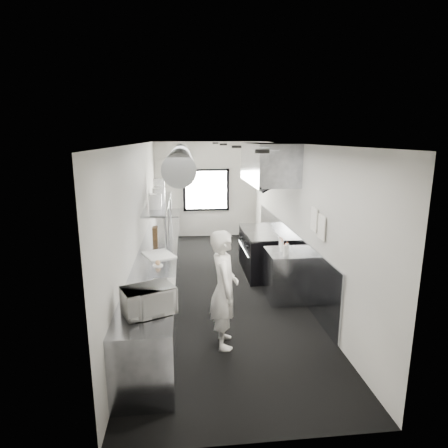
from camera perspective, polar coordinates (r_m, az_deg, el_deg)
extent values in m
cube|color=black|center=(7.65, -0.80, -9.39)|extent=(3.00, 8.00, 0.01)
cube|color=silver|center=(7.08, -0.87, 12.06)|extent=(3.00, 8.00, 0.01)
cube|color=beige|center=(11.17, -2.73, 5.19)|extent=(3.00, 0.02, 2.80)
cube|color=beige|center=(3.46, 5.42, -13.01)|extent=(3.00, 0.02, 2.80)
cube|color=beige|center=(7.26, -12.71, 0.62)|extent=(0.02, 8.00, 2.80)
cube|color=beige|center=(7.52, 10.62, 1.15)|extent=(0.02, 8.00, 2.80)
cube|color=gray|center=(8.01, 9.63, -4.38)|extent=(0.03, 5.50, 1.10)
cylinder|color=gray|center=(7.46, -6.60, 10.10)|extent=(0.40, 6.40, 0.40)
cube|color=white|center=(11.13, -2.71, 5.16)|extent=(1.20, 0.03, 1.10)
cube|color=black|center=(11.09, -2.75, 8.12)|extent=(1.36, 0.03, 0.08)
cube|color=black|center=(11.24, -2.69, 2.27)|extent=(1.36, 0.03, 0.08)
cube|color=black|center=(11.13, -6.02, 5.10)|extent=(0.08, 0.03, 1.25)
cube|color=black|center=(11.21, 0.56, 5.23)|extent=(0.08, 0.03, 1.25)
cube|color=gray|center=(7.96, 6.69, 9.20)|extent=(0.80, 2.20, 0.80)
cube|color=gray|center=(7.92, 3.91, 6.40)|extent=(0.05, 2.20, 0.05)
cube|color=black|center=(7.97, 6.06, 6.76)|extent=(0.50, 2.10, 0.28)
cube|color=gray|center=(7.01, -9.91, -7.78)|extent=(0.70, 6.00, 0.90)
cube|color=gray|center=(8.18, -9.90, 3.20)|extent=(0.45, 3.00, 0.04)
cylinder|color=gray|center=(6.87, -8.85, -1.45)|extent=(0.04, 0.04, 0.66)
cylinder|color=gray|center=(8.23, -8.42, 0.97)|extent=(0.04, 0.04, 0.66)
cylinder|color=gray|center=(9.61, -8.11, 2.70)|extent=(0.04, 0.04, 0.66)
cube|color=black|center=(8.31, 5.99, -4.34)|extent=(0.85, 1.60, 0.90)
cube|color=gray|center=(8.18, 6.07, -1.20)|extent=(0.85, 1.60, 0.04)
cube|color=gray|center=(8.23, 3.19, -4.45)|extent=(0.03, 1.55, 0.80)
cylinder|color=gray|center=(8.20, 2.99, -3.79)|extent=(0.03, 1.30, 0.03)
cube|color=gray|center=(7.04, 9.17, -7.67)|extent=(0.65, 0.80, 0.90)
cube|color=gray|center=(10.55, -8.65, -0.66)|extent=(0.70, 1.20, 0.90)
cube|color=white|center=(6.36, 13.50, 0.69)|extent=(0.02, 0.28, 0.38)
cube|color=white|center=(6.05, 14.57, -0.48)|extent=(0.02, 0.28, 0.38)
imported|color=white|center=(5.34, 0.01, -9.82)|extent=(0.41, 0.62, 1.69)
imported|color=silver|center=(4.56, -11.40, -11.25)|extent=(0.66, 0.59, 0.32)
cylinder|color=beige|center=(4.73, -13.78, -11.96)|extent=(0.18, 0.18, 0.10)
cylinder|color=beige|center=(5.16, -13.37, -9.74)|extent=(0.15, 0.15, 0.10)
cube|color=silver|center=(5.43, -9.16, -8.91)|extent=(0.33, 0.41, 0.01)
cylinder|color=white|center=(6.17, -9.99, -6.21)|extent=(0.18, 0.18, 0.01)
sphere|color=tan|center=(6.15, -10.01, -5.78)|extent=(0.08, 0.08, 0.08)
cube|color=silver|center=(6.70, -9.86, -4.62)|extent=(0.66, 0.74, 0.02)
cube|color=brown|center=(7.75, -10.39, -1.36)|extent=(0.10, 0.22, 0.24)
cylinder|color=white|center=(7.36, -10.37, 3.38)|extent=(0.31, 0.31, 0.29)
cylinder|color=white|center=(7.95, -9.86, 4.24)|extent=(0.29, 0.29, 0.32)
cylinder|color=white|center=(8.40, -9.70, 4.71)|extent=(0.29, 0.29, 0.32)
cylinder|color=white|center=(8.96, -9.81, 5.48)|extent=(0.33, 0.33, 0.41)
cylinder|color=silver|center=(6.61, 9.18, -4.02)|extent=(0.08, 0.08, 0.20)
cylinder|color=silver|center=(6.74, 9.52, -3.73)|extent=(0.07, 0.07, 0.20)
cylinder|color=silver|center=(6.88, 8.75, -3.39)|extent=(0.07, 0.07, 0.18)
cylinder|color=silver|center=(7.05, 8.81, -3.05)|extent=(0.06, 0.06, 0.17)
cylinder|color=silver|center=(7.15, 8.55, -2.82)|extent=(0.07, 0.07, 0.17)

